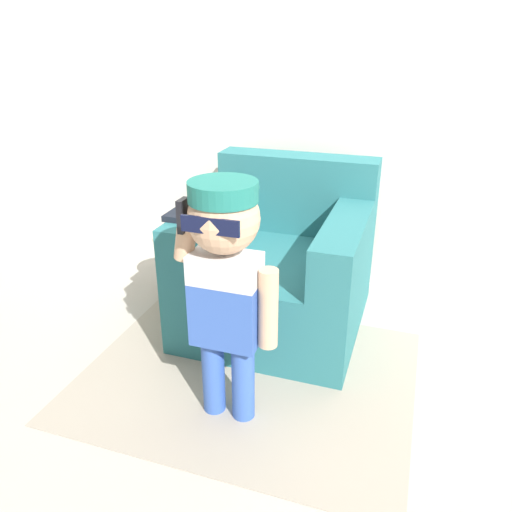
% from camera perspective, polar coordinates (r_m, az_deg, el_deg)
% --- Properties ---
extents(ground_plane, '(10.00, 10.00, 0.00)m').
position_cam_1_polar(ground_plane, '(2.91, 5.60, -8.32)').
color(ground_plane, '#ADA89E').
extents(wall_back, '(10.00, 0.05, 2.60)m').
position_cam_1_polar(wall_back, '(3.18, 9.78, 19.14)').
color(wall_back, silver).
rests_on(wall_back, ground_plane).
extents(armchair, '(0.97, 1.02, 0.90)m').
position_cam_1_polar(armchair, '(2.85, 2.68, -1.17)').
color(armchair, '#286B70').
rests_on(armchair, ground_plane).
extents(person_child, '(0.44, 0.33, 1.06)m').
position_cam_1_polar(person_child, '(1.96, -3.47, -1.54)').
color(person_child, '#3356AD').
rests_on(person_child, ground_plane).
extents(side_table, '(0.29, 0.29, 0.41)m').
position_cam_1_polar(side_table, '(3.21, -9.01, -0.29)').
color(side_table, beige).
rests_on(side_table, ground_plane).
extents(rug, '(1.59, 1.29, 0.01)m').
position_cam_1_polar(rug, '(2.55, -0.94, -13.34)').
color(rug, '#9E9384').
rests_on(rug, ground_plane).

